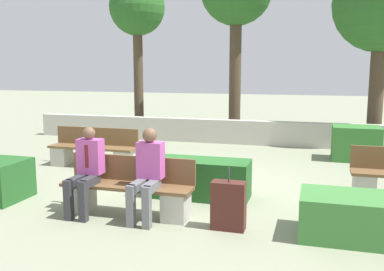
% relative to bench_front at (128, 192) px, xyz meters
% --- Properties ---
extents(ground_plane, '(60.00, 60.00, 0.00)m').
position_rel_bench_front_xyz_m(ground_plane, '(0.53, 1.76, -0.35)').
color(ground_plane, gray).
extents(perimeter_wall, '(13.19, 0.30, 0.71)m').
position_rel_bench_front_xyz_m(perimeter_wall, '(0.53, 6.64, 0.01)').
color(perimeter_wall, '#B7B2A8').
rests_on(perimeter_wall, ground_plane).
extents(bench_front, '(2.04, 0.49, 0.87)m').
position_rel_bench_front_xyz_m(bench_front, '(0.00, 0.00, 0.00)').
color(bench_front, brown).
rests_on(bench_front, ground_plane).
extents(bench_right_side, '(2.06, 0.48, 0.87)m').
position_rel_bench_front_xyz_m(bench_right_side, '(-2.11, 2.75, 0.00)').
color(bench_right_side, brown).
rests_on(bench_right_side, ground_plane).
extents(person_seated_man, '(0.38, 0.64, 1.34)m').
position_rel_bench_front_xyz_m(person_seated_man, '(-0.60, -0.15, 0.39)').
color(person_seated_man, '#333338').
rests_on(person_seated_man, ground_plane).
extents(person_seated_woman, '(0.38, 0.64, 1.36)m').
position_rel_bench_front_xyz_m(person_seated_woman, '(0.39, -0.14, 0.41)').
color(person_seated_woman, slate).
rests_on(person_seated_woman, ground_plane).
extents(hedge_block_near_left, '(1.84, 0.87, 0.58)m').
position_rel_bench_front_xyz_m(hedge_block_near_left, '(3.48, -0.04, -0.06)').
color(hedge_block_near_left, '#3D7A38').
rests_on(hedge_block_near_left, ground_plane).
extents(hedge_block_mid_left, '(1.11, 0.87, 0.83)m').
position_rel_bench_front_xyz_m(hedge_block_mid_left, '(3.68, 5.17, 0.07)').
color(hedge_block_mid_left, '#33702D').
rests_on(hedge_block_mid_left, ground_plane).
extents(hedge_block_mid_right, '(1.79, 0.67, 0.67)m').
position_rel_bench_front_xyz_m(hedge_block_mid_right, '(0.79, 1.15, -0.02)').
color(hedge_block_mid_right, '#235623').
rests_on(hedge_block_mid_right, ground_plane).
extents(suitcase, '(0.47, 0.24, 0.88)m').
position_rel_bench_front_xyz_m(suitcase, '(1.60, -0.19, -0.01)').
color(suitcase, '#471E19').
rests_on(suitcase, ground_plane).
extents(tree_leftmost, '(1.92, 1.92, 5.26)m').
position_rel_bench_front_xyz_m(tree_leftmost, '(-3.34, 8.27, 3.82)').
color(tree_leftmost, '#473828').
rests_on(tree_leftmost, ground_plane).
extents(tree_center_right, '(2.69, 2.69, 5.35)m').
position_rel_bench_front_xyz_m(tree_center_right, '(4.36, 7.50, 3.59)').
color(tree_center_right, '#473828').
rests_on(tree_center_right, ground_plane).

